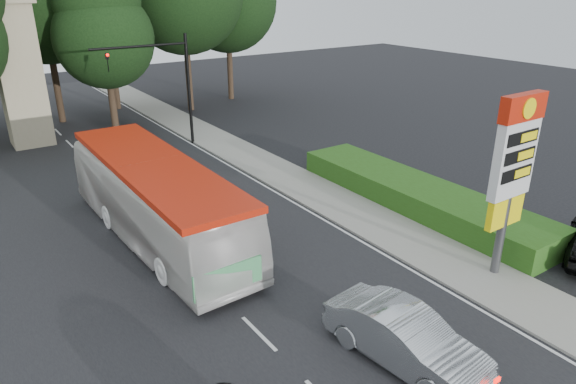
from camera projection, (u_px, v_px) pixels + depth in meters
road_surface at (162, 237)px, 22.19m from camera, size 14.00×80.00×0.02m
sidewalk_right at (318, 193)px, 26.63m from camera, size 3.00×80.00×0.12m
hedge at (417, 195)px, 24.95m from camera, size 3.00×14.00×1.20m
gas_station_pylon at (514, 163)px, 17.70m from camera, size 2.10×0.45×6.85m
traffic_signal_mast at (169, 76)px, 32.51m from camera, size 6.10×0.35×7.20m
monument at (18, 67)px, 32.89m from camera, size 3.00×3.00×10.05m
tree_monument_right at (101, 17)px, 34.28m from camera, size 6.72×6.72×13.20m
transit_bus at (157, 202)px, 21.28m from camera, size 3.49×12.73×3.51m
sedan_silver at (405, 338)px, 14.65m from camera, size 2.39×5.19×1.65m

